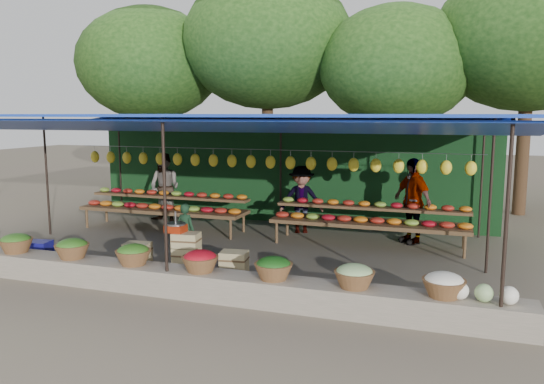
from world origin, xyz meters
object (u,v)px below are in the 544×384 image
(crate_counter, at_px, (185,258))
(weighing_scale, at_px, (176,227))
(vendor_seated, at_px, (186,231))
(blue_crate_back, at_px, (38,248))

(crate_counter, height_order, weighing_scale, weighing_scale)
(crate_counter, height_order, vendor_seated, vendor_seated)
(weighing_scale, xyz_separation_m, blue_crate_back, (-3.27, 0.24, -0.71))
(crate_counter, relative_size, blue_crate_back, 4.89)
(crate_counter, relative_size, weighing_scale, 6.47)
(weighing_scale, xyz_separation_m, vendor_seated, (-0.37, 1.05, -0.31))
(weighing_scale, height_order, blue_crate_back, weighing_scale)
(crate_counter, bearing_deg, weighing_scale, 180.00)
(crate_counter, distance_m, blue_crate_back, 3.45)
(weighing_scale, bearing_deg, crate_counter, -0.00)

